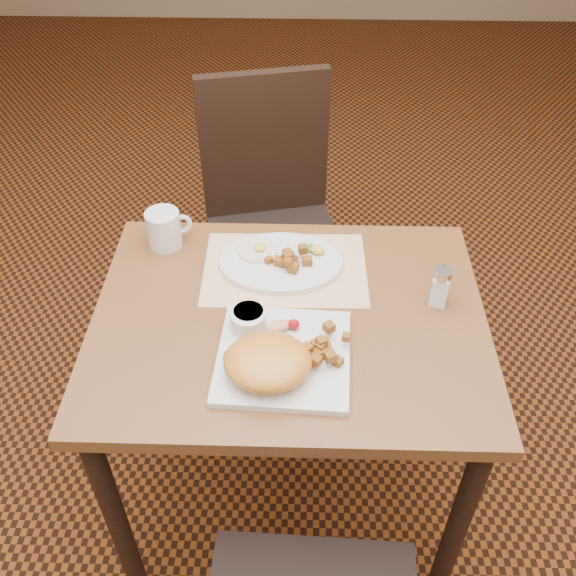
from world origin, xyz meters
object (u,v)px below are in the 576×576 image
Objects in this scene: chair_far at (271,211)px; salt_shaker at (440,286)px; coffee_mug at (165,229)px; table at (289,348)px; plate_oval at (281,263)px; plate_square at (284,357)px.

chair_far is 9.70× the size of salt_shaker.
coffee_mug is at bearing 48.64° from chair_far.
plate_oval is (-0.02, 0.18, 0.12)m from table.
coffee_mug is (-0.67, 0.20, -0.00)m from salt_shaker.
chair_far is 8.51× the size of coffee_mug.
plate_square is 0.40m from salt_shaker.
chair_far is 0.87m from plate_square.
plate_square is at bearing -50.95° from coffee_mug.
plate_oval is 3.05× the size of salt_shaker.
coffee_mug is at bearing 163.11° from salt_shaker.
table is at bearing 86.36° from plate_square.
plate_square is (0.07, -0.84, 0.22)m from chair_far.
plate_square is at bearing -86.97° from plate_oval.
plate_oval is at bearing 161.69° from salt_shaker.
chair_far reaches higher than table.
plate_square is (-0.01, -0.13, 0.12)m from table.
table is 0.18m from plate_square.
table is 0.93× the size of chair_far.
plate_square is 0.50m from coffee_mug.
table is at bearing -38.43° from coffee_mug.
salt_shaker is 0.70m from coffee_mug.
coffee_mug is (-0.32, 0.26, 0.16)m from table.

